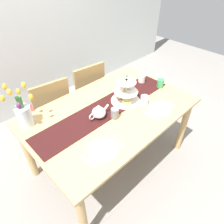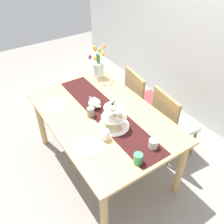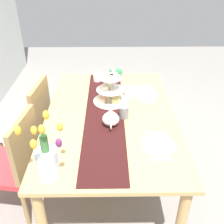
{
  "view_description": "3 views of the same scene",
  "coord_description": "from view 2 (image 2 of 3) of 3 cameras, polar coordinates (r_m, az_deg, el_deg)",
  "views": [
    {
      "loc": [
        -1.07,
        -1.12,
        2.0
      ],
      "look_at": [
        -0.03,
        -0.05,
        0.79
      ],
      "focal_mm": 32.69,
      "sensor_mm": 36.0,
      "label": 1
    },
    {
      "loc": [
        1.65,
        -0.98,
        2.32
      ],
      "look_at": [
        0.06,
        0.08,
        0.81
      ],
      "focal_mm": 38.86,
      "sensor_mm": 36.0,
      "label": 2
    },
    {
      "loc": [
        -1.83,
        0.01,
        1.93
      ],
      "look_at": [
        -0.01,
        -0.01,
        0.79
      ],
      "focal_mm": 42.77,
      "sensor_mm": 36.0,
      "label": 3
    }
  ],
  "objects": [
    {
      "name": "ground_plane",
      "position": [
        3.01,
        -1.95,
        -12.02
      ],
      "size": [
        8.0,
        8.0,
        0.0
      ],
      "primitive_type": "plane",
      "color": "gray"
    },
    {
      "name": "room_wall_rear",
      "position": [
        3.25,
        23.71,
        17.01
      ],
      "size": [
        6.0,
        0.08,
        2.6
      ],
      "primitive_type": "cube",
      "color": "silver",
      "rests_on": "ground_plane"
    },
    {
      "name": "dining_table",
      "position": [
        2.54,
        -2.27,
        -2.38
      ],
      "size": [
        1.62,
        1.04,
        0.76
      ],
      "color": "tan",
      "rests_on": "ground_plane"
    },
    {
      "name": "chair_left",
      "position": [
        3.16,
        6.88,
        2.93
      ],
      "size": [
        0.48,
        0.48,
        0.91
      ],
      "color": "olive",
      "rests_on": "ground_plane"
    },
    {
      "name": "chair_right",
      "position": [
        2.86,
        13.64,
        -2.3
      ],
      "size": [
        0.46,
        0.46,
        0.91
      ],
      "color": "olive",
      "rests_on": "ground_plane"
    },
    {
      "name": "table_runner",
      "position": [
        2.49,
        -1.36,
        -0.2
      ],
      "size": [
        1.56,
        0.31,
        0.0
      ],
      "primitive_type": "cube",
      "color": "black",
      "rests_on": "dining_table"
    },
    {
      "name": "tiered_cake_stand",
      "position": [
        2.27,
        0.52,
        -1.44
      ],
      "size": [
        0.3,
        0.3,
        0.3
      ],
      "color": "beige",
      "rests_on": "table_runner"
    },
    {
      "name": "teapot",
      "position": [
        2.54,
        -4.15,
        2.18
      ],
      "size": [
        0.24,
        0.13,
        0.14
      ],
      "color": "white",
      "rests_on": "table_runner"
    },
    {
      "name": "tulip_vase",
      "position": [
        3.04,
        -3.22,
        10.5
      ],
      "size": [
        0.21,
        0.24,
        0.41
      ],
      "color": "silver",
      "rests_on": "dining_table"
    },
    {
      "name": "cream_jug",
      "position": [
        2.14,
        9.69,
        -7.38
      ],
      "size": [
        0.08,
        0.08,
        0.08
      ],
      "primitive_type": "cylinder",
      "color": "white",
      "rests_on": "dining_table"
    },
    {
      "name": "dinner_plate_left",
      "position": [
        2.65,
        -12.85,
        1.52
      ],
      "size": [
        0.23,
        0.23,
        0.01
      ],
      "primitive_type": "cylinder",
      "color": "white",
      "rests_on": "dining_table"
    },
    {
      "name": "fork_left",
      "position": [
        2.77,
        -14.04,
        2.98
      ],
      "size": [
        0.02,
        0.15,
        0.01
      ],
      "primitive_type": "cube",
      "rotation": [
        0.0,
        0.0,
        0.02
      ],
      "color": "silver",
      "rests_on": "dining_table"
    },
    {
      "name": "knife_left",
      "position": [
        2.54,
        -11.56,
        -0.13
      ],
      "size": [
        0.03,
        0.17,
        0.01
      ],
      "primitive_type": "cube",
      "rotation": [
        0.0,
        0.0,
        -0.07
      ],
      "color": "silver",
      "rests_on": "dining_table"
    },
    {
      "name": "dinner_plate_right",
      "position": [
        2.13,
        -4.76,
        -8.52
      ],
      "size": [
        0.23,
        0.23,
        0.01
      ],
      "primitive_type": "cylinder",
      "color": "white",
      "rests_on": "dining_table"
    },
    {
      "name": "fork_right",
      "position": [
        2.22,
        -6.64,
        -6.26
      ],
      "size": [
        0.03,
        0.15,
        0.01
      ],
      "primitive_type": "cube",
      "rotation": [
        0.0,
        0.0,
        -0.08
      ],
      "color": "silver",
      "rests_on": "dining_table"
    },
    {
      "name": "knife_right",
      "position": [
        2.04,
        -2.7,
        -11.04
      ],
      "size": [
        0.02,
        0.17,
        0.01
      ],
      "primitive_type": "cube",
      "rotation": [
        0.0,
        0.0,
        0.03
      ],
      "color": "silver",
      "rests_on": "dining_table"
    },
    {
      "name": "mug_grey",
      "position": [
        2.43,
        -5.03,
        0.02
      ],
      "size": [
        0.08,
        0.08,
        0.09
      ],
      "primitive_type": "cylinder",
      "color": "slate",
      "rests_on": "table_runner"
    },
    {
      "name": "mug_white_text",
      "position": [
        2.18,
        -1.68,
        -5.44
      ],
      "size": [
        0.08,
        0.08,
        0.09
      ],
      "primitive_type": "cylinder",
      "color": "white",
      "rests_on": "dining_table"
    },
    {
      "name": "mug_orange",
      "position": [
        2.0,
        6.15,
        -10.84
      ],
      "size": [
        0.08,
        0.08,
        0.09
      ],
      "primitive_type": "cylinder",
      "color": "#389356",
      "rests_on": "dining_table"
    }
  ]
}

